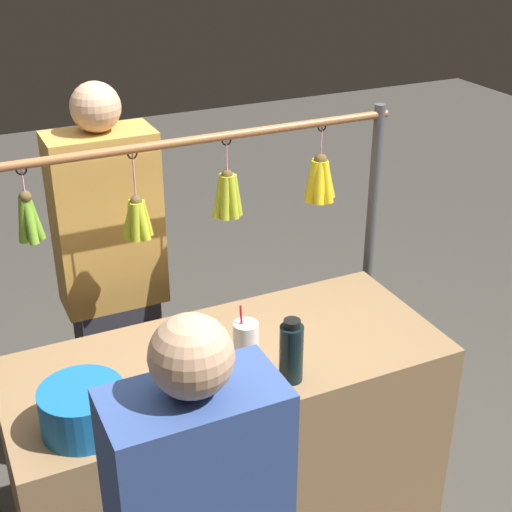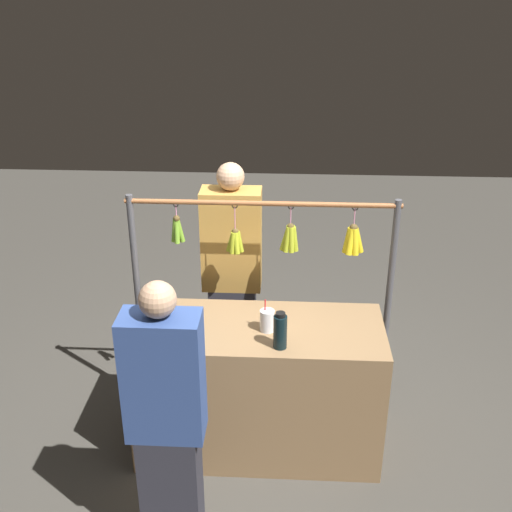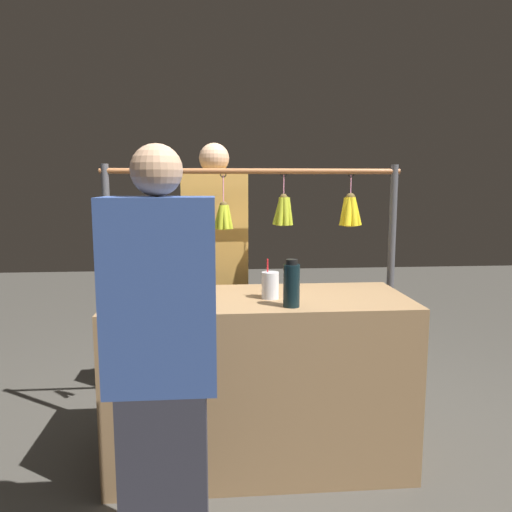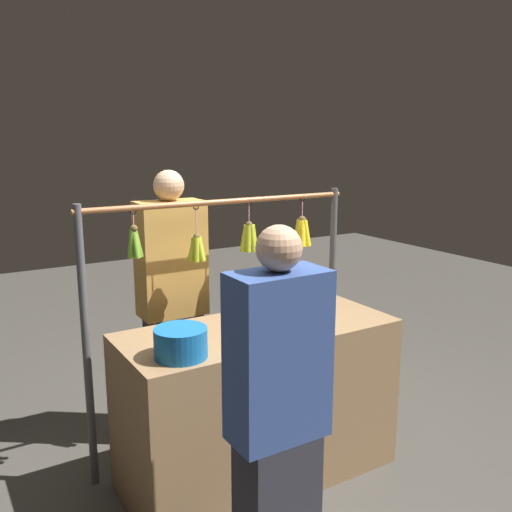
# 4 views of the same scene
# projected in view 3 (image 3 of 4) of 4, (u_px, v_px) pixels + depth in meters

# --- Properties ---
(ground_plane) EXTENTS (12.00, 12.00, 0.00)m
(ground_plane) POSITION_uv_depth(u_px,v_px,m) (259.00, 458.00, 2.71)
(ground_plane) COLOR #423F39
(market_counter) EXTENTS (1.53, 0.66, 0.90)m
(market_counter) POSITION_uv_depth(u_px,v_px,m) (259.00, 380.00, 2.65)
(market_counter) COLOR olive
(market_counter) RESTS_ON ground
(display_rack) EXTENTS (1.74, 0.13, 1.59)m
(display_rack) POSITION_uv_depth(u_px,v_px,m) (263.00, 247.00, 2.95)
(display_rack) COLOR #4C4C51
(display_rack) RESTS_ON ground
(water_bottle) EXTENTS (0.08, 0.08, 0.23)m
(water_bottle) POSITION_uv_depth(u_px,v_px,m) (291.00, 284.00, 2.36)
(water_bottle) COLOR black
(water_bottle) RESTS_ON market_counter
(blue_bucket) EXTENTS (0.25, 0.25, 0.14)m
(blue_bucket) POSITION_uv_depth(u_px,v_px,m) (149.00, 292.00, 2.36)
(blue_bucket) COLOR #1663AC
(blue_bucket) RESTS_ON market_counter
(drink_cup) EXTENTS (0.09, 0.09, 0.20)m
(drink_cup) POSITION_uv_depth(u_px,v_px,m) (270.00, 285.00, 2.54)
(drink_cup) COLOR silver
(drink_cup) RESTS_ON market_counter
(vendor_person) EXTENTS (0.41, 0.22, 1.73)m
(vendor_person) POSITION_uv_depth(u_px,v_px,m) (216.00, 281.00, 3.23)
(vendor_person) COLOR #2D2D38
(vendor_person) RESTS_ON ground
(customer_person) EXTENTS (0.38, 0.21, 1.61)m
(customer_person) POSITION_uv_depth(u_px,v_px,m) (162.00, 379.00, 1.76)
(customer_person) COLOR #2D2D38
(customer_person) RESTS_ON ground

